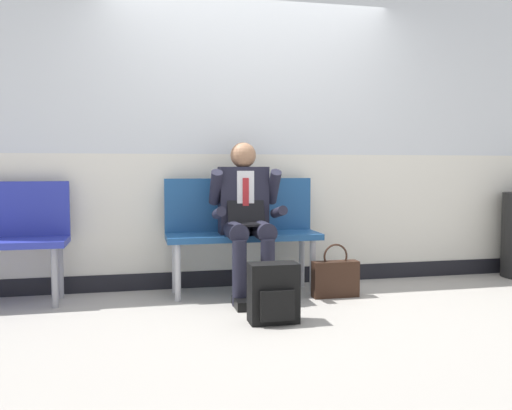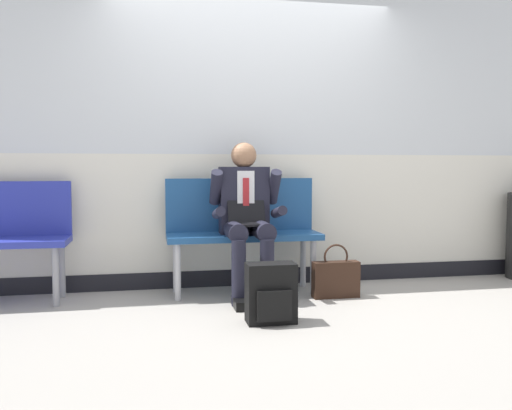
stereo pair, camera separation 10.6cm
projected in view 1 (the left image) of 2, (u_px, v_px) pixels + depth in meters
The scene contains 6 objects.
ground_plane at pixel (265, 299), 4.29m from camera, with size 18.00×18.00×0.00m, color #9E9991.
station_wall at pixel (249, 124), 4.75m from camera, with size 5.68×0.14×2.89m.
bench_with_person at pixel (242, 225), 4.52m from camera, with size 1.27×0.42×0.95m.
person_seated at pixel (246, 214), 4.32m from camera, with size 0.57×0.70×1.25m.
backpack at pixel (274, 294), 3.62m from camera, with size 0.33×0.22×0.41m.
handbag at pixel (335, 278), 4.34m from camera, with size 0.38×0.11×0.43m.
Camera 1 is at (-0.99, -4.11, 1.05)m, focal length 37.76 mm.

